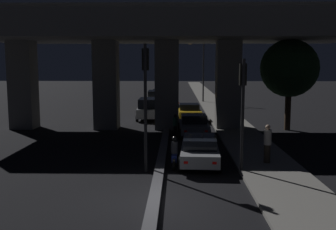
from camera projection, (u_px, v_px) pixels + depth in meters
name	position (u px, v px, depth m)	size (l,w,h in m)	color
ground_plane	(154.00, 203.00, 13.62)	(200.00, 200.00, 0.00)	black
median_divider	(171.00, 103.00, 48.30)	(0.42, 126.00, 0.20)	#4C4C51
sidewalk_right	(218.00, 109.00, 41.24)	(2.98, 126.00, 0.14)	slate
elevated_overpass	(161.00, 36.00, 28.55)	(26.79, 9.12, 9.20)	slate
traffic_light_left_of_median	(145.00, 86.00, 17.14)	(0.30, 0.49, 5.67)	black
traffic_light_right_of_median	(243.00, 96.00, 17.09)	(0.30, 0.49, 5.02)	black
street_lamp	(201.00, 67.00, 48.89)	(2.04, 0.32, 7.59)	#2D2D30
car_silver_lead	(200.00, 149.00, 18.86)	(2.06, 4.78, 1.37)	gray
car_grey_second	(194.00, 125.00, 26.25)	(2.10, 4.00, 1.46)	#515459
car_taxi_yellow_third	(189.00, 112.00, 33.78)	(2.13, 4.55, 1.43)	gold
car_silver_lead_oncoming	(149.00, 108.00, 34.12)	(1.98, 4.14, 1.86)	gray
car_taxi_yellow_second_oncoming	(155.00, 99.00, 42.97)	(1.96, 4.41, 1.93)	gold
car_grey_third_oncoming	(159.00, 94.00, 52.75)	(2.18, 4.01, 1.46)	#515459
car_black_fourth_oncoming	(162.00, 89.00, 63.55)	(1.85, 4.57, 1.42)	black
motorcycle_blue_filtering_near	(174.00, 154.00, 18.29)	(0.33, 1.89, 1.46)	black
motorcycle_black_filtering_mid	(175.00, 126.00, 26.45)	(0.34, 1.86, 1.46)	black
motorcycle_red_filtering_far	(178.00, 111.00, 35.08)	(0.33, 1.91, 1.48)	black
pedestrian_on_sidewalk	(267.00, 144.00, 18.57)	(0.36, 0.36, 1.82)	#2D261E
roadside_tree_kerbside_near	(289.00, 68.00, 28.22)	(4.17, 4.17, 6.59)	#38281C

